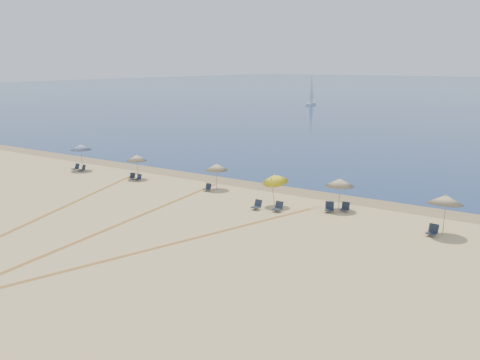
% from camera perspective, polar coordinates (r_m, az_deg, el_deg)
% --- Properties ---
extents(ground, '(160.00, 160.00, 0.00)m').
position_cam_1_polar(ground, '(29.41, -22.88, -9.41)').
color(ground, tan).
rests_on(ground, ground).
extents(wet_sand, '(500.00, 500.00, 0.00)m').
position_cam_1_polar(wet_sand, '(46.14, 2.80, -0.69)').
color(wet_sand, olive).
rests_on(wet_sand, ground).
extents(umbrella_0, '(2.06, 2.06, 2.66)m').
position_cam_1_polar(umbrella_0, '(54.87, -16.55, 3.37)').
color(umbrella_0, gray).
rests_on(umbrella_0, ground).
extents(umbrella_1, '(1.85, 1.85, 2.31)m').
position_cam_1_polar(umbrella_1, '(49.63, -10.92, 2.33)').
color(umbrella_1, gray).
rests_on(umbrella_1, ground).
extents(umbrella_2, '(1.91, 1.91, 2.26)m').
position_cam_1_polar(umbrella_2, '(44.70, -2.51, 1.39)').
color(umbrella_2, gray).
rests_on(umbrella_2, ground).
extents(umbrella_3, '(1.90, 1.98, 2.62)m').
position_cam_1_polar(umbrella_3, '(39.42, 3.73, 0.17)').
color(umbrella_3, gray).
rests_on(umbrella_3, ground).
extents(umbrella_4, '(2.11, 2.12, 2.38)m').
position_cam_1_polar(umbrella_4, '(39.01, 10.55, -0.25)').
color(umbrella_4, gray).
rests_on(umbrella_4, ground).
extents(umbrella_5, '(2.16, 2.20, 2.63)m').
position_cam_1_polar(umbrella_5, '(34.99, 21.00, -1.96)').
color(umbrella_5, gray).
rests_on(umbrella_5, ground).
extents(chair_0, '(0.62, 0.71, 0.70)m').
position_cam_1_polar(chair_0, '(55.25, -17.03, 1.27)').
color(chair_0, black).
rests_on(chair_0, ground).
extents(chair_1, '(0.67, 0.74, 0.65)m').
position_cam_1_polar(chair_1, '(54.64, -16.37, 1.17)').
color(chair_1, black).
rests_on(chair_1, ground).
extents(chair_2, '(0.66, 0.71, 0.59)m').
position_cam_1_polar(chair_2, '(49.88, -11.40, 0.37)').
color(chair_2, black).
rests_on(chair_2, ground).
extents(chair_3, '(0.53, 0.61, 0.60)m').
position_cam_1_polar(chair_3, '(49.15, -10.75, 0.22)').
color(chair_3, black).
rests_on(chair_3, ground).
extents(chair_4, '(0.54, 0.62, 0.62)m').
position_cam_1_polar(chair_4, '(44.56, -3.46, -0.82)').
color(chair_4, black).
rests_on(chair_4, ground).
extents(chair_5, '(0.61, 0.71, 0.71)m').
position_cam_1_polar(chair_5, '(38.92, 1.83, -2.70)').
color(chair_5, black).
rests_on(chair_5, ground).
extents(chair_6, '(0.61, 0.71, 0.72)m').
position_cam_1_polar(chair_6, '(38.44, 4.07, -2.90)').
color(chair_6, black).
rests_on(chair_6, ground).
extents(chair_7, '(0.84, 0.90, 0.74)m').
position_cam_1_polar(chair_7, '(38.74, 9.49, -2.91)').
color(chair_7, black).
rests_on(chair_7, ground).
extents(chair_8, '(0.65, 0.73, 0.68)m').
position_cam_1_polar(chair_8, '(39.08, 11.12, -2.88)').
color(chair_8, black).
rests_on(chair_8, ground).
extents(chair_9, '(0.67, 0.76, 0.73)m').
position_cam_1_polar(chair_9, '(35.14, 19.78, -5.09)').
color(chair_9, black).
rests_on(chair_9, ground).
extents(sailboat_0, '(2.01, 4.92, 7.13)m').
position_cam_1_polar(sailboat_0, '(137.62, 7.60, 8.82)').
color(sailboat_0, white).
rests_on(sailboat_0, ocean).
extents(tire_tracks, '(47.04, 38.92, 0.00)m').
position_cam_1_polar(tire_tracks, '(36.08, -14.15, -4.81)').
color(tire_tracks, tan).
rests_on(tire_tracks, ground).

